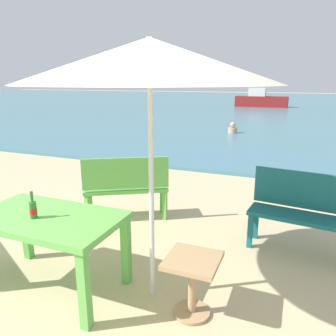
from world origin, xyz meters
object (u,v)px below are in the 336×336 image
(picnic_table_green, at_px, (47,226))
(bench_teal_center, at_px, (304,208))
(boat_fishing_trawler, at_px, (261,100))
(swimmer_person, at_px, (233,129))
(bench_green_left, at_px, (126,184))
(beer_bottle_amber, at_px, (33,208))
(side_table_wood, at_px, (192,278))
(patio_umbrella, at_px, (150,62))

(picnic_table_green, distance_m, bench_teal_center, 2.81)
(picnic_table_green, height_order, boat_fishing_trawler, boat_fishing_trawler)
(swimmer_person, height_order, boat_fishing_trawler, boat_fishing_trawler)
(picnic_table_green, bearing_deg, bench_green_left, 93.87)
(beer_bottle_amber, xyz_separation_m, bench_green_left, (-0.05, 1.80, -0.31))
(bench_green_left, xyz_separation_m, boat_fishing_trawler, (-0.66, 21.85, 0.04))
(beer_bottle_amber, height_order, side_table_wood, beer_bottle_amber)
(beer_bottle_amber, distance_m, bench_teal_center, 2.93)
(side_table_wood, distance_m, swimmer_person, 9.99)
(bench_teal_center, height_order, bench_green_left, same)
(bench_teal_center, distance_m, boat_fishing_trawler, 22.09)
(side_table_wood, xyz_separation_m, boat_fishing_trawler, (-2.17, 23.42, 0.22))
(boat_fishing_trawler, bearing_deg, swimmer_person, -87.56)
(swimmer_person, bearing_deg, patio_umbrella, -83.19)
(bench_teal_center, bearing_deg, patio_umbrella, -132.02)
(bench_green_left, bearing_deg, beer_bottle_amber, -88.31)
(side_table_wood, bearing_deg, boat_fishing_trawler, 95.29)
(patio_umbrella, height_order, bench_teal_center, patio_umbrella)
(swimmer_person, bearing_deg, boat_fishing_trawler, 92.44)
(bench_green_left, bearing_deg, picnic_table_green, -86.13)
(picnic_table_green, bearing_deg, swimmer_person, 91.16)
(beer_bottle_amber, height_order, boat_fishing_trawler, boat_fishing_trawler)
(beer_bottle_amber, relative_size, boat_fishing_trawler, 0.07)
(picnic_table_green, bearing_deg, beer_bottle_amber, -125.48)
(picnic_table_green, distance_m, bench_green_left, 1.72)
(picnic_table_green, bearing_deg, boat_fishing_trawler, 91.90)
(boat_fishing_trawler, bearing_deg, patio_umbrella, -85.72)
(patio_umbrella, bearing_deg, boat_fishing_trawler, 94.28)
(bench_green_left, height_order, swimmer_person, bench_green_left)
(beer_bottle_amber, relative_size, bench_green_left, 0.22)
(beer_bottle_amber, distance_m, patio_umbrella, 1.66)
(picnic_table_green, xyz_separation_m, bench_green_left, (-0.12, 1.71, -0.11))
(patio_umbrella, relative_size, bench_green_left, 1.89)
(beer_bottle_amber, height_order, bench_teal_center, beer_bottle_amber)
(picnic_table_green, bearing_deg, patio_umbrella, 14.95)
(beer_bottle_amber, distance_m, bench_green_left, 1.82)
(patio_umbrella, height_order, boat_fishing_trawler, patio_umbrella)
(beer_bottle_amber, distance_m, boat_fishing_trawler, 23.66)
(bench_teal_center, xyz_separation_m, swimmer_person, (-2.45, 8.33, -0.30))
(picnic_table_green, xyz_separation_m, side_table_wood, (1.39, 0.15, -0.30))
(swimmer_person, bearing_deg, bench_teal_center, -73.62)
(picnic_table_green, bearing_deg, side_table_wood, 5.98)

